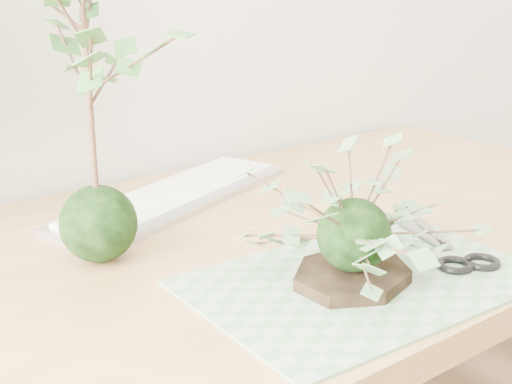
% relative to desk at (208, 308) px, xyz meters
% --- Properties ---
extents(desk, '(1.60, 0.70, 0.74)m').
position_rel_desk_xyz_m(desk, '(0.00, 0.00, 0.00)').
color(desk, tan).
rests_on(desk, ground_plane).
extents(cutting_mat, '(0.42, 0.29, 0.00)m').
position_rel_desk_xyz_m(cutting_mat, '(0.09, -0.20, 0.09)').
color(cutting_mat, '#609061').
rests_on(cutting_mat, desk).
extents(stone_dish, '(0.21, 0.21, 0.01)m').
position_rel_desk_xyz_m(stone_dish, '(0.08, -0.20, 0.10)').
color(stone_dish, black).
rests_on(stone_dish, cutting_mat).
extents(ivy_kokedama, '(0.31, 0.31, 0.18)m').
position_rel_desk_xyz_m(ivy_kokedama, '(0.08, -0.20, 0.19)').
color(ivy_kokedama, black).
rests_on(ivy_kokedama, stone_dish).
extents(maple_kokedama, '(0.24, 0.24, 0.41)m').
position_rel_desk_xyz_m(maple_kokedama, '(-0.13, 0.05, 0.38)').
color(maple_kokedama, black).
rests_on(maple_kokedama, desk).
extents(keyboard, '(0.48, 0.29, 0.02)m').
position_rel_desk_xyz_m(keyboard, '(0.07, 0.20, 0.10)').
color(keyboard, '#B3B3B7').
rests_on(keyboard, desk).
extents(scissors, '(0.10, 0.20, 0.01)m').
position_rel_desk_xyz_m(scissors, '(0.24, -0.24, 0.10)').
color(scissors, gray).
rests_on(scissors, cutting_mat).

